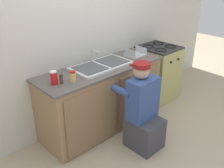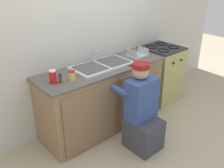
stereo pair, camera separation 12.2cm
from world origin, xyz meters
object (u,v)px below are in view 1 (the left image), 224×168
Objects in this scene: plumber_person at (143,114)px; spice_bottle_pepper at (61,79)px; stove_range at (157,73)px; dish_rack_tray at (136,54)px; condiment_jar at (73,76)px; sink_double_basin at (101,65)px; soda_cup_red at (54,78)px.

spice_bottle_pepper is (-0.73, 0.59, 0.49)m from plumber_person.
dish_rack_tray is at bearing -178.62° from stove_range.
plumber_person is at bearing -131.35° from dish_rack_tray.
stove_range is 1.97m from spice_bottle_pepper.
condiment_jar reaches higher than dish_rack_tray.
condiment_jar is (-1.19, -0.11, 0.04)m from dish_rack_tray.
stove_range is at bearing 1.38° from dish_rack_tray.
sink_double_basin is 0.73m from soda_cup_red.
dish_rack_tray is at bearing 48.65° from plumber_person.
condiment_jar is at bearing -166.62° from sink_double_basin.
stove_range is 8.81× the size of spice_bottle_pepper.
plumber_person reaches higher than dish_rack_tray.
dish_rack_tray is at bearing -1.45° from sink_double_basin.
condiment_jar is (0.19, -0.09, -0.01)m from soda_cup_red.
soda_cup_red is at bearing -179.28° from dish_rack_tray.
sink_double_basin is 0.86× the size of stove_range.
sink_double_basin is 2.86× the size of dish_rack_tray.
plumber_person is at bearing -42.18° from condiment_jar.
spice_bottle_pepper is at bearing -172.82° from sink_double_basin.
soda_cup_red reaches higher than dish_rack_tray.
stove_range is 1.85m from condiment_jar.
stove_range is 7.23× the size of condiment_jar.
soda_cup_red is at bearing 141.38° from spice_bottle_pepper.
plumber_person is at bearing -39.01° from spice_bottle_pepper.
stove_range is (1.24, -0.00, -0.46)m from sink_double_basin.
sink_double_basin is 0.82m from plumber_person.
sink_double_basin is at bearing 95.96° from plumber_person.
condiment_jar is (-0.54, -0.13, 0.05)m from sink_double_basin.
sink_double_basin is at bearing 179.90° from stove_range.
sink_double_basin is at bearing 7.18° from spice_bottle_pepper.
sink_double_basin reaches higher than soda_cup_red.
plumber_person is 1.14m from soda_cup_red.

